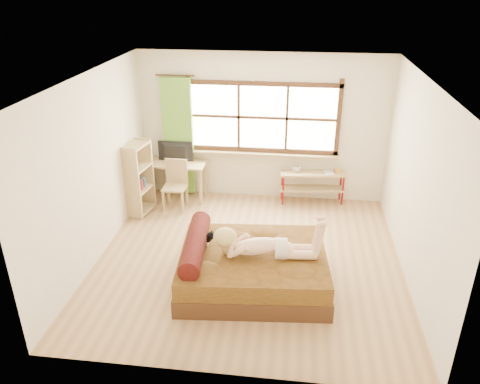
# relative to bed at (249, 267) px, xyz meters

# --- Properties ---
(floor) EXTENTS (4.50, 4.50, 0.00)m
(floor) POSITION_rel_bed_xyz_m (-0.07, 0.60, -0.27)
(floor) COLOR #9E754C
(floor) RESTS_ON ground
(ceiling) EXTENTS (4.50, 4.50, 0.00)m
(ceiling) POSITION_rel_bed_xyz_m (-0.07, 0.60, 2.43)
(ceiling) COLOR white
(ceiling) RESTS_ON wall_back
(wall_back) EXTENTS (4.50, 0.00, 4.50)m
(wall_back) POSITION_rel_bed_xyz_m (-0.07, 2.85, 1.08)
(wall_back) COLOR silver
(wall_back) RESTS_ON floor
(wall_front) EXTENTS (4.50, 0.00, 4.50)m
(wall_front) POSITION_rel_bed_xyz_m (-0.07, -1.65, 1.08)
(wall_front) COLOR silver
(wall_front) RESTS_ON floor
(wall_left) EXTENTS (0.00, 4.50, 4.50)m
(wall_left) POSITION_rel_bed_xyz_m (-2.32, 0.60, 1.08)
(wall_left) COLOR silver
(wall_left) RESTS_ON floor
(wall_right) EXTENTS (0.00, 4.50, 4.50)m
(wall_right) POSITION_rel_bed_xyz_m (2.18, 0.60, 1.08)
(wall_right) COLOR silver
(wall_right) RESTS_ON floor
(window) EXTENTS (2.80, 0.16, 1.46)m
(window) POSITION_rel_bed_xyz_m (-0.07, 2.82, 1.24)
(window) COLOR #FFEDBF
(window) RESTS_ON wall_back
(curtain) EXTENTS (0.55, 0.10, 2.20)m
(curtain) POSITION_rel_bed_xyz_m (-1.62, 2.73, 0.88)
(curtain) COLOR #519829
(curtain) RESTS_ON wall_back
(bed) EXTENTS (2.12, 1.76, 0.76)m
(bed) POSITION_rel_bed_xyz_m (0.00, 0.00, 0.00)
(bed) COLOR #311A0E
(bed) RESTS_ON floor
(woman) EXTENTS (1.42, 0.52, 0.60)m
(woman) POSITION_rel_bed_xyz_m (0.20, -0.05, 0.53)
(woman) COLOR beige
(woman) RESTS_ON bed
(kitten) EXTENTS (0.31, 0.14, 0.24)m
(kitten) POSITION_rel_bed_xyz_m (-0.67, 0.10, 0.35)
(kitten) COLOR black
(kitten) RESTS_ON bed
(desk) EXTENTS (1.15, 0.54, 0.71)m
(desk) POSITION_rel_bed_xyz_m (-1.67, 2.55, 0.35)
(desk) COLOR #9D7E55
(desk) RESTS_ON floor
(monitor) EXTENTS (0.66, 0.09, 0.38)m
(monitor) POSITION_rel_bed_xyz_m (-1.67, 2.60, 0.63)
(monitor) COLOR black
(monitor) RESTS_ON desk
(chair) EXTENTS (0.40, 0.40, 0.89)m
(chair) POSITION_rel_bed_xyz_m (-1.57, 2.18, 0.23)
(chair) COLOR #9D7E55
(chair) RESTS_ON floor
(pipe_shelf) EXTENTS (1.22, 0.43, 0.68)m
(pipe_shelf) POSITION_rel_bed_xyz_m (0.90, 2.67, 0.17)
(pipe_shelf) COLOR #9D7E55
(pipe_shelf) RESTS_ON floor
(cup) EXTENTS (0.14, 0.14, 0.10)m
(cup) POSITION_rel_bed_xyz_m (0.59, 2.67, 0.38)
(cup) COLOR gray
(cup) RESTS_ON pipe_shelf
(book) EXTENTS (0.19, 0.25, 0.02)m
(book) POSITION_rel_bed_xyz_m (1.09, 2.67, 0.34)
(book) COLOR gray
(book) RESTS_ON pipe_shelf
(bookshelf) EXTENTS (0.40, 0.61, 1.30)m
(bookshelf) POSITION_rel_bed_xyz_m (-2.15, 1.88, 0.39)
(bookshelf) COLOR #9D7E55
(bookshelf) RESTS_ON floor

